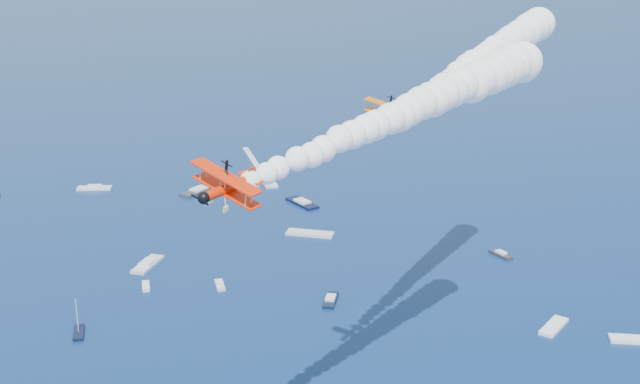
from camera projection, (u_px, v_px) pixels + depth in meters
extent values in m
cube|color=silver|center=(268.00, 182.00, 271.83)|extent=(4.84, 12.74, 0.70)
cube|color=black|center=(302.00, 203.00, 251.69)|extent=(8.69, 12.88, 0.70)
cube|color=silver|center=(148.00, 264.00, 207.83)|extent=(8.26, 11.76, 0.70)
cube|color=black|center=(331.00, 300.00, 188.60)|extent=(5.09, 8.30, 0.70)
cube|color=black|center=(79.00, 333.00, 173.94)|extent=(2.25, 6.56, 0.70)
cube|color=silver|center=(310.00, 233.00, 227.86)|extent=(13.19, 8.83, 0.70)
cube|color=white|center=(146.00, 286.00, 195.71)|extent=(1.84, 5.18, 0.70)
cube|color=silver|center=(220.00, 285.00, 196.23)|extent=(2.23, 5.96, 0.70)
cube|color=silver|center=(94.00, 188.00, 265.41)|extent=(10.87, 4.76, 0.70)
cube|color=white|center=(554.00, 326.00, 176.63)|extent=(8.91, 8.80, 0.70)
cube|color=#292C37|center=(501.00, 255.00, 213.72)|extent=(4.44, 7.04, 0.70)
cube|color=#2E343D|center=(199.00, 190.00, 263.06)|extent=(12.36, 12.48, 0.70)
cube|color=white|center=(635.00, 340.00, 171.17)|extent=(10.66, 6.09, 0.70)
cube|color=white|center=(254.00, 161.00, 295.16)|extent=(4.56, 38.05, 0.04)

